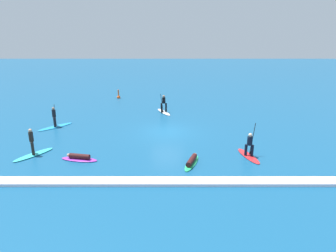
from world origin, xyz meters
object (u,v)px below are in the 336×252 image
(surfer_on_blue_board, at_px, (56,122))
(surfer_on_purple_board, at_px, (80,158))
(marker_buoy, at_px, (120,96))
(surfer_on_teal_board, at_px, (34,149))
(surfer_on_white_board, at_px, (165,108))
(surfer_on_green_board, at_px, (193,161))
(surfer_on_red_board, at_px, (250,150))

(surfer_on_blue_board, bearing_deg, surfer_on_purple_board, -107.39)
(marker_buoy, bearing_deg, surfer_on_blue_board, -108.65)
(surfer_on_teal_board, xyz_separation_m, surfer_on_purple_board, (3.34, -0.76, -0.29))
(surfer_on_white_board, bearing_deg, surfer_on_blue_board, -87.93)
(surfer_on_white_board, xyz_separation_m, surfer_on_blue_board, (-9.44, -4.74, -0.05))
(surfer_on_green_board, bearing_deg, surfer_on_white_board, 28.50)
(surfer_on_blue_board, bearing_deg, surfer_on_red_board, -69.96)
(surfer_on_teal_board, distance_m, surfer_on_purple_board, 3.44)
(surfer_on_teal_board, bearing_deg, surfer_on_purple_board, 112.18)
(surfer_on_green_board, bearing_deg, surfer_on_purple_board, 104.93)
(surfer_on_blue_board, height_order, marker_buoy, surfer_on_blue_board)
(surfer_on_teal_board, distance_m, surfer_on_blue_board, 6.19)
(surfer_on_white_board, relative_size, surfer_on_blue_board, 0.98)
(surfer_on_green_board, relative_size, surfer_on_purple_board, 1.02)
(surfer_on_red_board, distance_m, surfer_on_blue_board, 16.62)
(surfer_on_teal_board, bearing_deg, marker_buoy, -155.17)
(surfer_on_purple_board, distance_m, surfer_on_red_board, 11.36)
(surfer_on_red_board, distance_m, marker_buoy, 21.09)
(surfer_on_purple_board, bearing_deg, marker_buoy, -78.50)
(surfer_on_green_board, bearing_deg, surfer_on_teal_board, 102.28)
(surfer_on_white_board, relative_size, marker_buoy, 2.43)
(surfer_on_purple_board, xyz_separation_m, marker_buoy, (-0.20, 18.21, 0.05))
(surfer_on_white_board, bearing_deg, surfer_on_purple_board, -49.56)
(surfer_on_purple_board, height_order, marker_buoy, marker_buoy)
(surfer_on_teal_board, height_order, surfer_on_green_board, surfer_on_teal_board)
(surfer_on_teal_board, distance_m, surfer_on_red_board, 14.69)
(surfer_on_white_board, height_order, surfer_on_blue_board, surfer_on_blue_board)
(surfer_on_red_board, bearing_deg, surfer_on_green_board, 91.31)
(surfer_on_green_board, xyz_separation_m, surfer_on_blue_board, (-11.40, 7.50, 0.27))
(surfer_on_red_board, xyz_separation_m, marker_buoy, (-11.54, 17.65, -0.29))
(surfer_on_teal_board, bearing_deg, surfer_on_blue_board, -138.79)
(surfer_on_teal_board, xyz_separation_m, surfer_on_green_board, (10.74, -1.34, -0.27))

